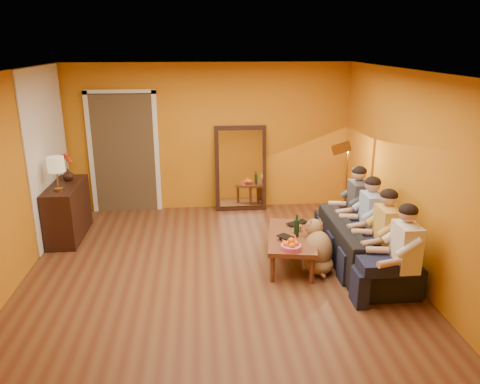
{
  "coord_description": "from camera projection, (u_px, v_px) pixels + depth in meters",
  "views": [
    {
      "loc": [
        -0.18,
        -5.46,
        2.93
      ],
      "look_at": [
        0.35,
        0.5,
        1.0
      ],
      "focal_mm": 35.0,
      "sensor_mm": 36.0,
      "label": 1
    }
  ],
  "objects": [
    {
      "name": "room_shell",
      "position": [
        214.0,
        174.0,
        6.04
      ],
      "size": [
        5.0,
        5.5,
        2.6
      ],
      "color": "brown",
      "rests_on": "ground"
    },
    {
      "name": "white_accent",
      "position": [
        48.0,
        153.0,
        7.14
      ],
      "size": [
        0.02,
        1.9,
        2.58
      ],
      "primitive_type": "cube",
      "color": "white",
      "rests_on": "wall_left"
    },
    {
      "name": "doorway_recess",
      "position": [
        125.0,
        152.0,
        8.33
      ],
      "size": [
        1.06,
        0.3,
        2.1
      ],
      "primitive_type": "cube",
      "color": "#3F2D19",
      "rests_on": "floor"
    },
    {
      "name": "door_jamb_left",
      "position": [
        91.0,
        154.0,
        8.16
      ],
      "size": [
        0.08,
        0.06,
        2.2
      ],
      "primitive_type": "cube",
      "color": "white",
      "rests_on": "wall_back"
    },
    {
      "name": "door_jamb_right",
      "position": [
        157.0,
        153.0,
        8.26
      ],
      "size": [
        0.08,
        0.06,
        2.2
      ],
      "primitive_type": "cube",
      "color": "white",
      "rests_on": "wall_back"
    },
    {
      "name": "door_header",
      "position": [
        119.0,
        92.0,
        7.88
      ],
      "size": [
        1.22,
        0.06,
        0.08
      ],
      "primitive_type": "cube",
      "color": "white",
      "rests_on": "wall_back"
    },
    {
      "name": "mirror_frame",
      "position": [
        241.0,
        168.0,
        8.4
      ],
      "size": [
        0.92,
        0.27,
        1.51
      ],
      "primitive_type": "cube",
      "rotation": [
        -0.14,
        0.0,
        0.0
      ],
      "color": "black",
      "rests_on": "floor"
    },
    {
      "name": "mirror_glass",
      "position": [
        241.0,
        169.0,
        8.36
      ],
      "size": [
        0.78,
        0.21,
        1.35
      ],
      "primitive_type": "cube",
      "rotation": [
        -0.14,
        0.0,
        0.0
      ],
      "color": "white",
      "rests_on": "mirror_frame"
    },
    {
      "name": "sideboard",
      "position": [
        68.0,
        211.0,
        7.24
      ],
      "size": [
        0.44,
        1.18,
        0.85
      ],
      "primitive_type": "cube",
      "color": "black",
      "rests_on": "floor"
    },
    {
      "name": "table_lamp",
      "position": [
        57.0,
        174.0,
        6.75
      ],
      "size": [
        0.24,
        0.24,
        0.51
      ],
      "primitive_type": null,
      "color": "beige",
      "rests_on": "sideboard"
    },
    {
      "name": "sofa",
      "position": [
        362.0,
        243.0,
        6.37
      ],
      "size": [
        2.11,
        0.82,
        0.62
      ],
      "primitive_type": "imported",
      "rotation": [
        0.0,
        0.0,
        1.57
      ],
      "color": "black",
      "rests_on": "floor"
    },
    {
      "name": "coffee_table",
      "position": [
        291.0,
        249.0,
        6.42
      ],
      "size": [
        0.82,
        1.31,
        0.42
      ],
      "primitive_type": null,
      "rotation": [
        0.0,
        0.0,
        -0.17
      ],
      "color": "brown",
      "rests_on": "floor"
    },
    {
      "name": "floor_lamp",
      "position": [
        346.0,
        189.0,
        7.34
      ],
      "size": [
        0.35,
        0.31,
        1.44
      ],
      "primitive_type": null,
      "rotation": [
        0.0,
        0.0,
        -0.25
      ],
      "color": "#AB7932",
      "rests_on": "floor"
    },
    {
      "name": "dog",
      "position": [
        318.0,
        246.0,
        6.18
      ],
      "size": [
        0.42,
        0.62,
        0.71
      ],
      "primitive_type": null,
      "rotation": [
        0.0,
        0.0,
        0.06
      ],
      "color": "#A67A4B",
      "rests_on": "floor"
    },
    {
      "name": "person_far_left",
      "position": [
        405.0,
        255.0,
        5.34
      ],
      "size": [
        0.7,
        0.44,
        1.22
      ],
      "primitive_type": null,
      "color": "silver",
      "rests_on": "sofa"
    },
    {
      "name": "person_mid_left",
      "position": [
        386.0,
        236.0,
        5.86
      ],
      "size": [
        0.7,
        0.44,
        1.22
      ],
      "primitive_type": null,
      "color": "gold",
      "rests_on": "sofa"
    },
    {
      "name": "person_mid_right",
      "position": [
        371.0,
        220.0,
        6.38
      ],
      "size": [
        0.7,
        0.44,
        1.22
      ],
      "primitive_type": null,
      "color": "#8EA9DC",
      "rests_on": "sofa"
    },
    {
      "name": "person_far_right",
      "position": [
        358.0,
        206.0,
        6.9
      ],
      "size": [
        0.7,
        0.44,
        1.22
      ],
      "primitive_type": null,
      "color": "#37383D",
      "rests_on": "sofa"
    },
    {
      "name": "fruit_bowl",
      "position": [
        291.0,
        244.0,
        5.9
      ],
      "size": [
        0.26,
        0.26,
        0.16
      ],
      "primitive_type": null,
      "color": "#E95283",
      "rests_on": "coffee_table"
    },
    {
      "name": "wine_bottle",
      "position": [
        297.0,
        226.0,
        6.27
      ],
      "size": [
        0.07,
        0.07,
        0.31
      ],
      "primitive_type": "cylinder",
      "color": "black",
      "rests_on": "coffee_table"
    },
    {
      "name": "tumbler",
      "position": [
        299.0,
        228.0,
        6.47
      ],
      "size": [
        0.12,
        0.12,
        0.09
      ],
      "primitive_type": "imported",
      "rotation": [
        0.0,
        0.0,
        -0.27
      ],
      "color": "#B27F3F",
      "rests_on": "coffee_table"
    },
    {
      "name": "laptop",
      "position": [
        300.0,
        224.0,
        6.7
      ],
      "size": [
        0.4,
        0.36,
        0.03
      ],
      "primitive_type": "imported",
      "rotation": [
        0.0,
        0.0,
        0.53
      ],
      "color": "black",
      "rests_on": "coffee_table"
    },
    {
      "name": "book_lower",
      "position": [
        281.0,
        241.0,
        6.15
      ],
      "size": [
        0.21,
        0.26,
        0.02
      ],
      "primitive_type": "imported",
      "rotation": [
        0.0,
        0.0,
        0.13
      ],
      "color": "black",
      "rests_on": "coffee_table"
    },
    {
      "name": "book_mid",
      "position": [
        282.0,
        239.0,
        6.15
      ],
      "size": [
        0.21,
        0.28,
        0.02
      ],
      "primitive_type": "imported",
      "rotation": [
        0.0,
        0.0,
        -0.1
      ],
      "color": "red",
      "rests_on": "book_lower"
    },
    {
      "name": "book_upper",
      "position": [
        282.0,
        238.0,
        6.13
      ],
      "size": [
        0.24,
        0.25,
        0.02
      ],
      "primitive_type": "imported",
      "rotation": [
        0.0,
        0.0,
        0.65
      ],
      "color": "black",
      "rests_on": "book_mid"
    },
    {
      "name": "vase",
      "position": [
        68.0,
        175.0,
        7.32
      ],
      "size": [
        0.18,
        0.18,
        0.19
      ],
      "primitive_type": "imported",
      "color": "black",
      "rests_on": "sideboard"
    },
    {
      "name": "flowers",
      "position": [
        66.0,
        159.0,
        7.24
      ],
      "size": [
        0.17,
        0.17,
        0.45
      ],
      "primitive_type": null,
      "color": "red",
      "rests_on": "vase"
    }
  ]
}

